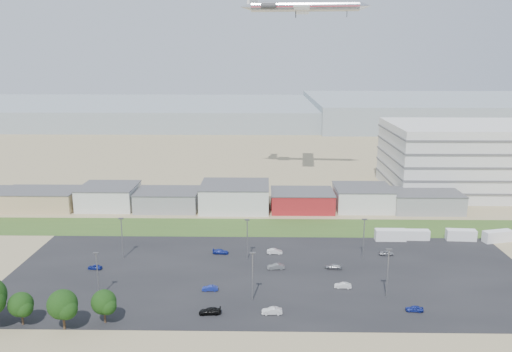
{
  "coord_description": "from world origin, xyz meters",
  "views": [
    {
      "loc": [
        3.6,
        -86.61,
        48.65
      ],
      "look_at": [
        1.76,
        22.0,
        22.69
      ],
      "focal_mm": 35.0,
      "sensor_mm": 36.0,
      "label": 1
    }
  ],
  "objects_px": {
    "parked_car_1": "(343,285)",
    "parked_car_6": "(221,252)",
    "box_trailer_a": "(390,235)",
    "parked_car_11": "(275,251)",
    "airliner": "(305,6)",
    "parked_car_4": "(210,288)",
    "parked_car_12": "(333,267)",
    "parked_car_5": "(95,267)",
    "parked_car_10": "(59,308)",
    "parked_car_13": "(272,311)",
    "parked_car_3": "(210,311)",
    "parked_car_2": "(414,309)",
    "parked_car_7": "(276,266)",
    "parked_car_8": "(386,253)"
  },
  "relations": [
    {
      "from": "parked_car_1",
      "to": "parked_car_6",
      "type": "relative_size",
      "value": 0.89
    },
    {
      "from": "box_trailer_a",
      "to": "parked_car_11",
      "type": "relative_size",
      "value": 2.11
    },
    {
      "from": "box_trailer_a",
      "to": "airliner",
      "type": "distance_m",
      "value": 92.86
    },
    {
      "from": "parked_car_4",
      "to": "parked_car_12",
      "type": "height_order",
      "value": "parked_car_12"
    },
    {
      "from": "parked_car_5",
      "to": "parked_car_10",
      "type": "relative_size",
      "value": 0.87
    },
    {
      "from": "parked_car_12",
      "to": "parked_car_13",
      "type": "xyz_separation_m",
      "value": [
        -14.8,
        -21.49,
        0.08
      ]
    },
    {
      "from": "parked_car_3",
      "to": "parked_car_5",
      "type": "relative_size",
      "value": 1.29
    },
    {
      "from": "parked_car_3",
      "to": "parked_car_11",
      "type": "xyz_separation_m",
      "value": [
        13.18,
        30.71,
        0.02
      ]
    },
    {
      "from": "parked_car_2",
      "to": "parked_car_7",
      "type": "xyz_separation_m",
      "value": [
        -26.78,
        19.59,
        0.08
      ]
    },
    {
      "from": "airliner",
      "to": "parked_car_13",
      "type": "bearing_deg",
      "value": -92.65
    },
    {
      "from": "parked_car_6",
      "to": "parked_car_12",
      "type": "relative_size",
      "value": 1.01
    },
    {
      "from": "parked_car_12",
      "to": "parked_car_11",
      "type": "bearing_deg",
      "value": -117.01
    },
    {
      "from": "parked_car_2",
      "to": "parked_car_3",
      "type": "relative_size",
      "value": 0.79
    },
    {
      "from": "parked_car_2",
      "to": "parked_car_13",
      "type": "height_order",
      "value": "parked_car_13"
    },
    {
      "from": "parked_car_10",
      "to": "parked_car_8",
      "type": "bearing_deg",
      "value": -65.94
    },
    {
      "from": "box_trailer_a",
      "to": "parked_car_2",
      "type": "height_order",
      "value": "box_trailer_a"
    },
    {
      "from": "parked_car_3",
      "to": "parked_car_7",
      "type": "distance_m",
      "value": 25.11
    },
    {
      "from": "parked_car_1",
      "to": "parked_car_4",
      "type": "height_order",
      "value": "parked_car_1"
    },
    {
      "from": "parked_car_6",
      "to": "parked_car_10",
      "type": "height_order",
      "value": "parked_car_6"
    },
    {
      "from": "parked_car_1",
      "to": "parked_car_8",
      "type": "xyz_separation_m",
      "value": [
        13.75,
        18.48,
        0.01
      ]
    },
    {
      "from": "parked_car_5",
      "to": "parked_car_7",
      "type": "distance_m",
      "value": 42.63
    },
    {
      "from": "parked_car_3",
      "to": "parked_car_8",
      "type": "bearing_deg",
      "value": 122.23
    },
    {
      "from": "box_trailer_a",
      "to": "parked_car_5",
      "type": "relative_size",
      "value": 2.47
    },
    {
      "from": "parked_car_5",
      "to": "parked_car_7",
      "type": "height_order",
      "value": "parked_car_7"
    },
    {
      "from": "airliner",
      "to": "parked_car_3",
      "type": "height_order",
      "value": "airliner"
    },
    {
      "from": "parked_car_2",
      "to": "parked_car_12",
      "type": "bearing_deg",
      "value": -141.4
    },
    {
      "from": "parked_car_6",
      "to": "parked_car_7",
      "type": "relative_size",
      "value": 1.01
    },
    {
      "from": "parked_car_10",
      "to": "parked_car_11",
      "type": "xyz_separation_m",
      "value": [
        42.91,
        30.05,
        0.09
      ]
    },
    {
      "from": "parked_car_5",
      "to": "parked_car_8",
      "type": "height_order",
      "value": "parked_car_8"
    },
    {
      "from": "parked_car_8",
      "to": "parked_car_10",
      "type": "xyz_separation_m",
      "value": [
        -71.04,
        -29.53,
        -0.05
      ]
    },
    {
      "from": "box_trailer_a",
      "to": "parked_car_10",
      "type": "height_order",
      "value": "box_trailer_a"
    },
    {
      "from": "parked_car_2",
      "to": "parked_car_5",
      "type": "height_order",
      "value": "parked_car_2"
    },
    {
      "from": "box_trailer_a",
      "to": "parked_car_11",
      "type": "xyz_separation_m",
      "value": [
        -31.68,
        -10.21,
        -0.9
      ]
    },
    {
      "from": "parked_car_3",
      "to": "parked_car_6",
      "type": "height_order",
      "value": "parked_car_3"
    },
    {
      "from": "parked_car_3",
      "to": "parked_car_7",
      "type": "relative_size",
      "value": 1.07
    },
    {
      "from": "parked_car_1",
      "to": "parked_car_12",
      "type": "xyz_separation_m",
      "value": [
        -0.7,
        9.99,
        -0.01
      ]
    },
    {
      "from": "parked_car_4",
      "to": "parked_car_6",
      "type": "distance_m",
      "value": 20.62
    },
    {
      "from": "parked_car_11",
      "to": "parked_car_12",
      "type": "xyz_separation_m",
      "value": [
        13.68,
        -9.0,
        -0.06
      ]
    },
    {
      "from": "parked_car_1",
      "to": "parked_car_11",
      "type": "height_order",
      "value": "parked_car_11"
    },
    {
      "from": "parked_car_3",
      "to": "parked_car_12",
      "type": "distance_m",
      "value": 34.53
    },
    {
      "from": "box_trailer_a",
      "to": "parked_car_1",
      "type": "relative_size",
      "value": 2.28
    },
    {
      "from": "parked_car_4",
      "to": "parked_car_3",
      "type": "bearing_deg",
      "value": 4.85
    },
    {
      "from": "airliner",
      "to": "parked_car_4",
      "type": "bearing_deg",
      "value": -101.02
    },
    {
      "from": "parked_car_11",
      "to": "parked_car_7",
      "type": "bearing_deg",
      "value": -177.07
    },
    {
      "from": "parked_car_5",
      "to": "parked_car_7",
      "type": "bearing_deg",
      "value": 98.96
    },
    {
      "from": "parked_car_1",
      "to": "parked_car_6",
      "type": "bearing_deg",
      "value": -119.48
    },
    {
      "from": "parked_car_6",
      "to": "parked_car_13",
      "type": "bearing_deg",
      "value": -154.47
    },
    {
      "from": "box_trailer_a",
      "to": "parked_car_12",
      "type": "bearing_deg",
      "value": -132.85
    },
    {
      "from": "parked_car_4",
      "to": "parked_car_5",
      "type": "distance_m",
      "value": 30.21
    },
    {
      "from": "box_trailer_a",
      "to": "parked_car_10",
      "type": "distance_m",
      "value": 84.76
    }
  ]
}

